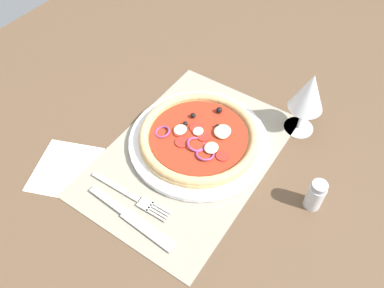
{
  "coord_description": "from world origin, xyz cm",
  "views": [
    {
      "loc": [
        40.14,
        27.71,
        62.64
      ],
      "look_at": [
        -1.08,
        0.0,
        2.53
      ],
      "focal_mm": 35.81,
      "sensor_mm": 36.0,
      "label": 1
    }
  ],
  "objects_px": {
    "wine_glass": "(309,94)",
    "pepper_shaker": "(316,195)",
    "pizza": "(198,136)",
    "fork": "(134,197)",
    "napkin": "(65,169)",
    "knife": "(131,218)",
    "plate": "(198,141)"
  },
  "relations": [
    {
      "from": "pizza",
      "to": "plate",
      "type": "bearing_deg",
      "value": -84.19
    },
    {
      "from": "fork",
      "to": "pepper_shaker",
      "type": "xyz_separation_m",
      "value": [
        -0.18,
        0.28,
        0.03
      ]
    },
    {
      "from": "pizza",
      "to": "knife",
      "type": "distance_m",
      "value": 0.22
    },
    {
      "from": "plate",
      "to": "pepper_shaker",
      "type": "xyz_separation_m",
      "value": [
        0.0,
        0.26,
        0.02
      ]
    },
    {
      "from": "pizza",
      "to": "knife",
      "type": "height_order",
      "value": "pizza"
    },
    {
      "from": "plate",
      "to": "fork",
      "type": "xyz_separation_m",
      "value": [
        0.18,
        -0.02,
        -0.0
      ]
    },
    {
      "from": "pizza",
      "to": "wine_glass",
      "type": "xyz_separation_m",
      "value": [
        -0.16,
        0.16,
        0.08
      ]
    },
    {
      "from": "wine_glass",
      "to": "pepper_shaker",
      "type": "xyz_separation_m",
      "value": [
        0.17,
        0.1,
        -0.07
      ]
    },
    {
      "from": "wine_glass",
      "to": "napkin",
      "type": "height_order",
      "value": "wine_glass"
    },
    {
      "from": "fork",
      "to": "pepper_shaker",
      "type": "relative_size",
      "value": 2.69
    },
    {
      "from": "knife",
      "to": "pepper_shaker",
      "type": "distance_m",
      "value": 0.34
    },
    {
      "from": "wine_glass",
      "to": "pepper_shaker",
      "type": "distance_m",
      "value": 0.21
    },
    {
      "from": "plate",
      "to": "wine_glass",
      "type": "distance_m",
      "value": 0.24
    },
    {
      "from": "knife",
      "to": "pepper_shaker",
      "type": "relative_size",
      "value": 2.99
    },
    {
      "from": "fork",
      "to": "knife",
      "type": "xyz_separation_m",
      "value": [
        0.04,
        0.02,
        0.0
      ]
    },
    {
      "from": "pizza",
      "to": "napkin",
      "type": "xyz_separation_m",
      "value": [
        0.2,
        -0.18,
        -0.02
      ]
    },
    {
      "from": "napkin",
      "to": "pepper_shaker",
      "type": "height_order",
      "value": "pepper_shaker"
    },
    {
      "from": "plate",
      "to": "pizza",
      "type": "xyz_separation_m",
      "value": [
        -0.0,
        0.0,
        0.02
      ]
    },
    {
      "from": "fork",
      "to": "wine_glass",
      "type": "height_order",
      "value": "wine_glass"
    },
    {
      "from": "knife",
      "to": "pepper_shaker",
      "type": "height_order",
      "value": "pepper_shaker"
    },
    {
      "from": "knife",
      "to": "wine_glass",
      "type": "xyz_separation_m",
      "value": [
        -0.38,
        0.16,
        0.09
      ]
    },
    {
      "from": "pizza",
      "to": "fork",
      "type": "distance_m",
      "value": 0.18
    },
    {
      "from": "napkin",
      "to": "pepper_shaker",
      "type": "xyz_separation_m",
      "value": [
        -0.2,
        0.44,
        0.03
      ]
    },
    {
      "from": "plate",
      "to": "pepper_shaker",
      "type": "distance_m",
      "value": 0.26
    },
    {
      "from": "wine_glass",
      "to": "fork",
      "type": "bearing_deg",
      "value": -28.2
    },
    {
      "from": "fork",
      "to": "knife",
      "type": "bearing_deg",
      "value": -57.42
    },
    {
      "from": "knife",
      "to": "plate",
      "type": "bearing_deg",
      "value": 93.21
    },
    {
      "from": "pizza",
      "to": "fork",
      "type": "height_order",
      "value": "pizza"
    },
    {
      "from": "pizza",
      "to": "pepper_shaker",
      "type": "height_order",
      "value": "pepper_shaker"
    },
    {
      "from": "pizza",
      "to": "pepper_shaker",
      "type": "distance_m",
      "value": 0.26
    },
    {
      "from": "plate",
      "to": "knife",
      "type": "relative_size",
      "value": 1.46
    },
    {
      "from": "pizza",
      "to": "fork",
      "type": "bearing_deg",
      "value": -7.92
    }
  ]
}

